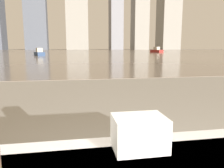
{
  "coord_description": "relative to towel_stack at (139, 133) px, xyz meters",
  "views": [
    {
      "loc": [
        -0.42,
        -0.07,
        1.03
      ],
      "look_at": [
        -0.0,
        2.31,
        0.63
      ],
      "focal_mm": 35.0,
      "sensor_mm": 36.0,
      "label": 1
    }
  ],
  "objects": [
    {
      "name": "harbor_boat_0",
      "position": [
        -4.64,
        28.78,
        -0.27
      ],
      "size": [
        1.73,
        2.8,
        0.99
      ],
      "color": "navy",
      "rests_on": "harbor_water"
    },
    {
      "name": "harbor_boat_1",
      "position": [
        17.45,
        44.33,
        -0.19
      ],
      "size": [
        1.95,
        3.45,
        1.23
      ],
      "color": "maroon",
      "rests_on": "harbor_water"
    },
    {
      "name": "towel_stack",
      "position": [
        0.0,
        0.0,
        0.0
      ],
      "size": [
        0.25,
        0.19,
        0.16
      ],
      "color": "white",
      "rests_on": "bathtub"
    },
    {
      "name": "skyline_tower_4",
      "position": [
        35.8,
        117.12,
        18.54
      ],
      "size": [
        7.9,
        9.48,
        38.33
      ],
      "color": "gray",
      "rests_on": "ground_plane"
    },
    {
      "name": "harbor_water",
      "position": [
        0.12,
        61.12,
        -0.62
      ],
      "size": [
        180.0,
        110.0,
        0.01
      ],
      "color": "gray",
      "rests_on": "ground_plane"
    }
  ]
}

